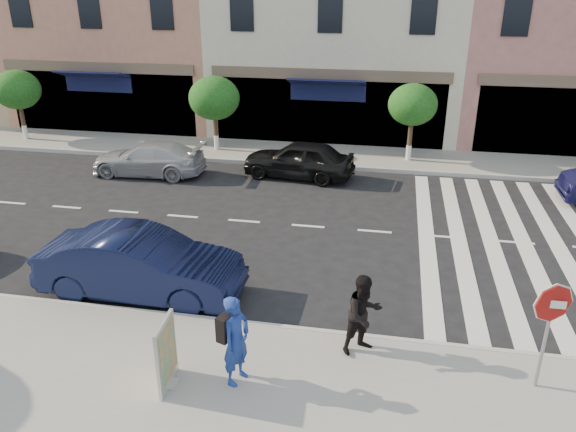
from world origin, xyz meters
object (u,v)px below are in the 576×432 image
object	(u,v)px
stop_sign	(551,312)
car_far_left	(148,159)
poster_board	(167,355)
car_far_mid	(299,159)
car_near_mid	(141,264)
walker	(364,314)
photographer	(236,340)

from	to	relation	value
stop_sign	car_far_left	distance (m)	15.60
poster_board	car_far_mid	size ratio (longest dim) A/B	0.33
stop_sign	car_near_mid	bearing A→B (deg)	167.07
walker	car_far_left	bearing A→B (deg)	93.28
stop_sign	poster_board	size ratio (longest dim) A/B	1.58
car_far_mid	car_far_left	bearing A→B (deg)	-75.32
photographer	walker	bearing A→B (deg)	-38.98
stop_sign	car_near_mid	distance (m)	8.70
car_far_left	car_far_mid	world-z (taller)	car_far_mid
walker	car_far_left	world-z (taller)	walker
photographer	poster_board	distance (m)	1.26
stop_sign	car_far_left	world-z (taller)	stop_sign
poster_board	car_near_mid	world-z (taller)	car_near_mid
walker	car_far_mid	xyz separation A→B (m)	(-3.05, 10.34, -0.28)
poster_board	car_far_left	distance (m)	12.48
car_far_mid	walker	bearing A→B (deg)	23.65
photographer	car_far_mid	bearing A→B (deg)	24.06
stop_sign	walker	distance (m)	3.30
stop_sign	car_far_mid	bearing A→B (deg)	119.73
car_near_mid	stop_sign	bearing A→B (deg)	-102.24
car_far_left	photographer	bearing A→B (deg)	29.63
photographer	car_near_mid	world-z (taller)	photographer
stop_sign	photographer	xyz separation A→B (m)	(-5.36, -0.83, -0.71)
photographer	poster_board	bearing A→B (deg)	126.97
walker	poster_board	bearing A→B (deg)	167.80
walker	car_far_left	distance (m)	12.95
car_far_left	car_far_mid	bearing A→B (deg)	96.37
poster_board	car_near_mid	size ratio (longest dim) A/B	0.28
walker	car_near_mid	distance (m)	5.46
walker	poster_board	xyz separation A→B (m)	(-3.37, -1.69, -0.17)
photographer	car_far_mid	xyz separation A→B (m)	(-0.87, 11.66, -0.33)
car_near_mid	car_far_left	world-z (taller)	car_near_mid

